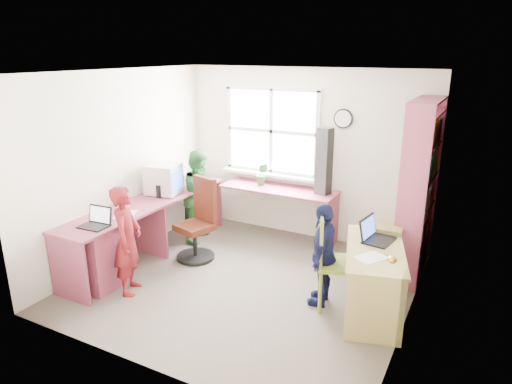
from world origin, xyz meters
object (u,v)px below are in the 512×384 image
Objects in this scene: crt_monitor at (164,179)px; laptop_left at (96,221)px; l_desk at (141,235)px; potted_plant at (262,174)px; wooden_chair at (332,257)px; person_red at (127,240)px; right_desk at (374,266)px; swivel_chair at (199,224)px; bookshelf at (418,194)px; laptop_right at (374,235)px; person_green at (201,196)px; person_navy at (323,254)px; cd_tower at (324,161)px.

crt_monitor is 1.47× the size of laptop_left.
crt_monitor reaches higher than l_desk.
potted_plant is at bearing 65.54° from l_desk.
potted_plant reaches higher than l_desk.
person_red reaches higher than wooden_chair.
l_desk reaches higher than right_desk.
swivel_chair reaches higher than laptop_left.
bookshelf is at bearing 34.15° from swivel_chair.
crt_monitor is at bearing -174.09° from swivel_chair.
potted_plant is at bearing 68.03° from laptop_right.
person_green is at bearing 42.75° from crt_monitor.
person_navy is (-0.45, -0.29, -0.20)m from laptop_right.
person_navy is (1.45, -1.43, -0.35)m from potted_plant.
swivel_chair is 3.28× the size of laptop_left.
person_green is (0.10, 1.15, 0.20)m from l_desk.
person_red is (-0.54, -2.20, -0.30)m from potted_plant.
laptop_left is at bearing -99.20° from swivel_chair.
person_green is at bearing 148.42° from right_desk.
person_green reaches higher than potted_plant.
laptop_right is (2.68, 0.59, 0.31)m from l_desk.
person_navy reaches higher than right_desk.
person_green is (-2.58, 0.56, -0.11)m from laptop_right.
right_desk is at bearing 14.23° from laptop_left.
potted_plant is (-0.91, -0.02, -0.29)m from cd_tower.
wooden_chair is 3.10× the size of potted_plant.
laptop_left is (-0.55, -1.17, 0.34)m from swivel_chair.
cd_tower reaches higher than l_desk.
potted_plant is at bearing 173.37° from bookshelf.
laptop_right is at bearing -14.06° from crt_monitor.
crt_monitor reaches higher than person_navy.
bookshelf reaches higher than swivel_chair.
bookshelf is at bearing 29.43° from laptop_left.
cd_tower is 2.71m from person_red.
crt_monitor is 2.50m from person_navy.
person_red is 0.95× the size of person_green.
right_desk is at bearing -34.26° from potted_plant.
person_navy is (-0.09, -0.00, 0.01)m from wooden_chair.
person_navy reaches higher than potted_plant.
right_desk is 0.33m from laptop_right.
swivel_chair is 0.94× the size of person_navy.
bookshelf is 2.19m from potted_plant.
potted_plant is at bearing 116.56° from wooden_chair.
person_navy reaches higher than l_desk.
wooden_chair is at bearing -122.74° from person_green.
person_red is at bearing 122.38° from laptop_right.
person_red reaches higher than crt_monitor.
l_desk is at bearing 163.21° from person_green.
bookshelf is at bearing -8.58° from laptop_right.
l_desk is 0.66m from laptop_left.
crt_monitor is (-3.16, -0.73, -0.04)m from bookshelf.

